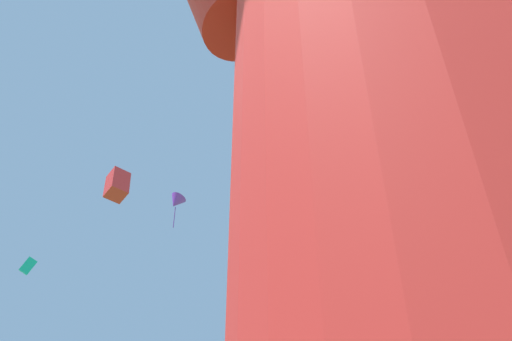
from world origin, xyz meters
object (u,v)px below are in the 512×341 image
(distant_kite_red_low_right, at_px, (117,185))
(distant_kite_teal_overhead_distant, at_px, (28,266))
(distant_kite_teal_mid_right, at_px, (431,338))
(distant_kite_black_high_left, at_px, (462,148))
(distant_kite_purple_mid_left, at_px, (176,202))

(distant_kite_red_low_right, relative_size, distant_kite_teal_overhead_distant, 1.19)
(distant_kite_teal_overhead_distant, bearing_deg, distant_kite_teal_mid_right, -0.30)
(distant_kite_teal_mid_right, relative_size, distant_kite_teal_overhead_distant, 2.03)
(distant_kite_black_high_left, distance_m, distant_kite_red_low_right, 15.02)
(distant_kite_black_high_left, height_order, distant_kite_red_low_right, distant_kite_black_high_left)
(distant_kite_red_low_right, xyz_separation_m, distant_kite_teal_overhead_distant, (-6.99, 10.16, 0.79))
(distant_kite_teal_mid_right, xyz_separation_m, distant_kite_teal_overhead_distant, (-22.36, 0.12, 3.67))
(distant_kite_teal_mid_right, bearing_deg, distant_kite_teal_overhead_distant, 179.70)
(distant_kite_purple_mid_left, xyz_separation_m, distant_kite_black_high_left, (12.78, -1.99, 2.02))
(distant_kite_purple_mid_left, bearing_deg, distant_kite_teal_mid_right, 28.09)
(distant_kite_teal_mid_right, distance_m, distant_kite_black_high_left, 10.91)
(distant_kite_teal_mid_right, xyz_separation_m, distant_kite_red_low_right, (-15.37, -10.04, 2.87))
(distant_kite_teal_mid_right, bearing_deg, distant_kite_red_low_right, -146.84)
(distant_kite_purple_mid_left, bearing_deg, distant_kite_black_high_left, -8.84)
(distant_kite_red_low_right, bearing_deg, distant_kite_purple_mid_left, 56.19)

